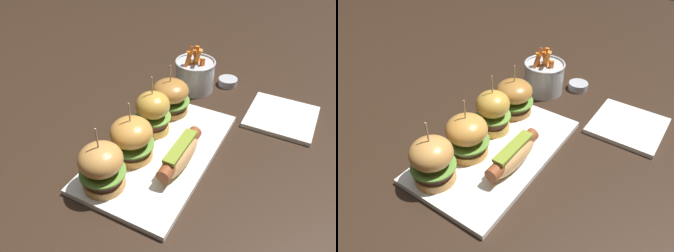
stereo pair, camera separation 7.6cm
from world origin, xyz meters
The scene contains 10 objects.
ground_plane centered at (0.00, 0.00, 0.00)m, with size 3.00×3.00×0.00m, color black.
platter_main centered at (0.00, 0.00, 0.01)m, with size 0.41×0.24×0.01m, color white.
hot_dog centered at (-0.02, -0.06, 0.04)m, with size 0.17×0.05×0.05m.
slider_far_left centered at (-0.15, 0.05, 0.07)m, with size 0.09×0.09×0.15m.
slider_center_left centered at (-0.05, 0.04, 0.06)m, with size 0.10×0.10×0.14m.
slider_center_right centered at (0.06, 0.05, 0.07)m, with size 0.09×0.09×0.15m.
slider_far_right centered at (0.15, 0.05, 0.06)m, with size 0.10×0.10×0.14m.
fries_bucket centered at (0.31, 0.05, 0.05)m, with size 0.12×0.12×0.15m.
sauce_ramekin centered at (0.38, -0.04, 0.01)m, with size 0.06×0.06×0.02m.
side_plate centered at (0.27, -0.23, 0.01)m, with size 0.18×0.18×0.01m, color white.
Camera 1 is at (-0.49, -0.28, 0.52)m, focal length 34.28 mm.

